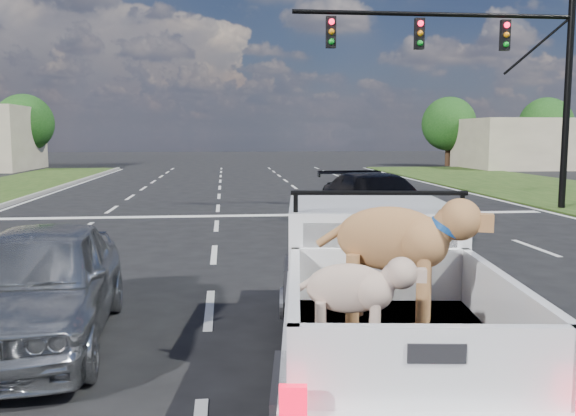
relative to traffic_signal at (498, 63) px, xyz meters
name	(u,v)px	position (x,y,z in m)	size (l,w,h in m)	color
ground	(331,306)	(-7.20, -10.50, -4.73)	(160.00, 160.00, 0.00)	black
road_markings	(286,233)	(-7.20, -3.94, -4.72)	(17.75, 60.00, 0.01)	silver
traffic_signal	(498,63)	(0.00, 0.00, 0.00)	(9.11, 0.31, 7.00)	black
building_right	(547,144)	(14.80, 23.50, -2.93)	(12.00, 7.00, 3.60)	#C1B493
tree_far_c	(24,123)	(-23.20, 27.50, -1.44)	(4.20, 4.20, 5.40)	#332114
tree_far_d	(449,124)	(8.80, 27.50, -1.44)	(4.20, 4.20, 5.40)	#332114
tree_far_e	(546,124)	(16.80, 27.50, -1.44)	(4.20, 4.20, 5.40)	#332114
pickup_truck	(377,292)	(-7.21, -13.21, -3.81)	(2.45, 5.33, 1.93)	black
silver_sedan	(38,284)	(-10.93, -11.67, -4.01)	(1.69, 4.20, 1.43)	#A9ACB0
black_coupe	(377,205)	(-5.00, -4.50, -3.97)	(2.12, 5.22, 1.51)	black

